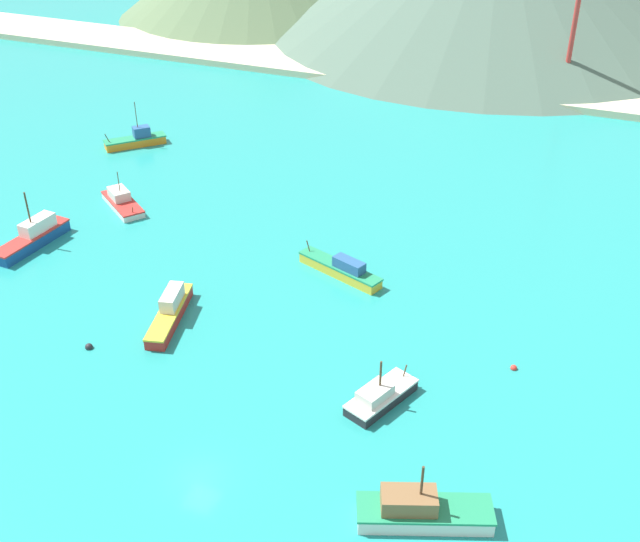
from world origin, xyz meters
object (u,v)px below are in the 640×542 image
Objects in this scene: fishing_boat_4 at (421,510)px; fishing_boat_7 at (380,396)px; fishing_boat_10 at (136,140)px; fishing_boat_3 at (122,201)px; buoy_1 at (89,347)px; buoy_0 at (514,368)px; fishing_boat_1 at (170,311)px; fishing_boat_0 at (342,269)px; fishing_boat_5 at (33,237)px.

fishing_boat_4 is 12.68m from fishing_boat_7.
fishing_boat_7 is 66.02m from fishing_boat_10.
buoy_1 is at bearing -61.01° from fishing_boat_3.
buoy_0 is at bearing 43.13° from fishing_boat_7.
fishing_boat_4 is (48.91, -33.55, 0.24)m from fishing_boat_3.
fishing_boat_1 is 46.68m from fishing_boat_10.
fishing_boat_0 is at bearing 50.86° from buoy_1.
fishing_boat_0 is 33.61m from fishing_boat_4.
fishing_boat_1 is at bearing -44.87° from fishing_boat_3.
fishing_boat_0 is at bearing -28.50° from fishing_boat_10.
fishing_boat_10 is 69.35m from buoy_0.
fishing_boat_10 is 13.34× the size of buoy_0.
fishing_boat_7 is at bearing -136.87° from buoy_0.
fishing_boat_5 is 1.28× the size of fishing_boat_10.
fishing_boat_7 is at bearing -59.79° from fishing_boat_0.
buoy_0 is (51.93, -13.67, -0.65)m from fishing_boat_3.
fishing_boat_0 is 32.01m from fishing_boat_3.
fishing_boat_10 reaches higher than buoy_1.
fishing_boat_3 is 0.84× the size of fishing_boat_4.
buoy_0 is at bearing -1.57° from fishing_boat_5.
fishing_boat_0 is 27.39m from buoy_1.
fishing_boat_7 reaches higher than fishing_boat_0.
fishing_boat_10 is (-52.04, 40.62, 0.13)m from fishing_boat_7.
fishing_boat_1 is 33.38m from buoy_0.
fishing_boat_1 is at bearing 56.91° from buoy_1.
fishing_boat_3 is 20.37m from fishing_boat_10.
fishing_boat_0 is 1.30× the size of fishing_boat_10.
fishing_boat_4 reaches higher than fishing_boat_0.
fishing_boat_3 is 59.31m from fishing_boat_4.
buoy_1 reaches higher than buoy_0.
buoy_0 is at bearing -23.85° from fishing_boat_0.
buoy_1 is (-37.56, -12.27, 0.02)m from buoy_0.
fishing_boat_1 is at bearing -131.82° from fishing_boat_0.
fishing_boat_4 is at bearing -26.09° from fishing_boat_1.
fishing_boat_0 is at bearing 120.89° from fishing_boat_4.
fishing_boat_3 reaches higher than fishing_boat_1.
fishing_boat_7 reaches higher than fishing_boat_1.
buoy_1 is (24.23, -43.77, -0.80)m from fishing_boat_10.
fishing_boat_1 is at bearing -16.63° from fishing_boat_5.
fishing_boat_3 is at bearing 165.25° from buoy_0.
buoy_0 is at bearing 81.37° from fishing_boat_4.
fishing_boat_1 is 1.21× the size of fishing_boat_3.
fishing_boat_7 is at bearing 122.01° from fishing_boat_4.
buoy_0 is at bearing 8.99° from fishing_boat_1.
fishing_boat_10 is (-9.85, 17.83, 0.17)m from fishing_boat_3.
fishing_boat_7 is (45.79, -10.65, -0.33)m from fishing_boat_5.
fishing_boat_10 is 50.04m from buoy_1.
fishing_boat_5 is 30.62m from fishing_boat_10.
fishing_boat_10 is at bearing 152.99° from buoy_0.
fishing_boat_5 is at bearing -106.51° from fishing_boat_3.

